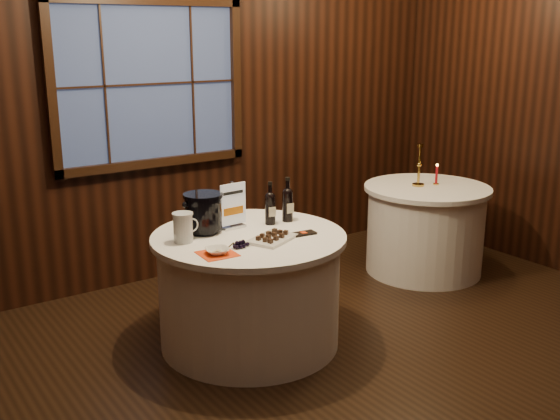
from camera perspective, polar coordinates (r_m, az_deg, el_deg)
ground at (r=3.87m, az=5.64°, el=-16.81°), size 6.00×6.00×0.00m
back_wall at (r=5.43m, az=-11.30°, el=9.61°), size 6.00×0.10×3.00m
main_table at (r=4.42m, az=-2.68°, el=-6.89°), size 1.28×1.28×0.77m
side_table at (r=5.86m, az=12.51°, el=-1.61°), size 1.08×1.08×0.77m
sign_stand at (r=4.40m, az=-4.14°, el=-0.21°), size 0.20×0.10×0.32m
port_bottle_left at (r=4.48m, az=-0.86°, el=0.36°), size 0.07×0.08×0.30m
port_bottle_right at (r=4.55m, az=0.67°, el=0.68°), size 0.07×0.08×0.31m
ice_bucket at (r=4.32m, az=-6.68°, el=-0.18°), size 0.26×0.26×0.26m
chocolate_plate at (r=4.16m, az=-0.69°, el=-2.41°), size 0.37×0.32×0.05m
chocolate_box at (r=4.28m, az=2.07°, el=-2.06°), size 0.17×0.10×0.01m
grape_bunch at (r=4.03m, az=-3.46°, el=-3.00°), size 0.17×0.07×0.04m
glass_pitcher at (r=4.15m, az=-8.42°, el=-1.49°), size 0.17×0.13×0.19m
orange_napkin at (r=3.93m, az=-5.49°, el=-3.83°), size 0.22×0.22×0.00m
cracker_bowl at (r=3.92m, az=-5.49°, el=-3.56°), size 0.17×0.17×0.03m
brass_candlestick at (r=5.73m, az=12.00°, el=3.35°), size 0.10×0.10×0.36m
red_candle at (r=5.82m, az=13.47°, el=2.87°), size 0.05×0.05×0.18m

